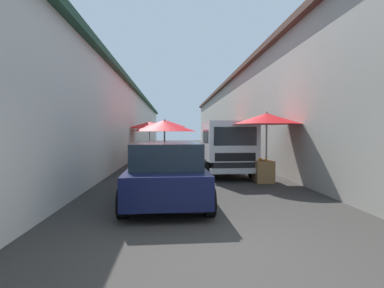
{
  "coord_description": "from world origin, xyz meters",
  "views": [
    {
      "loc": [
        -3.56,
        0.78,
        1.7
      ],
      "look_at": [
        9.36,
        -0.02,
        1.18
      ],
      "focal_mm": 27.95,
      "sensor_mm": 36.0,
      "label": 1
    }
  ],
  "objects_px": {
    "fruit_stall_far_left": "(164,131)",
    "hatchback_car": "(166,172)",
    "delivery_truck": "(225,149)",
    "fruit_stall_near_left": "(150,128)",
    "fruit_stall_far_right": "(266,127)",
    "fruit_stall_mid_lane": "(164,132)",
    "vendor_by_crates": "(216,143)",
    "fruit_stall_near_right": "(221,131)"
  },
  "relations": [
    {
      "from": "fruit_stall_far_right",
      "to": "hatchback_car",
      "type": "xyz_separation_m",
      "value": [
        -2.62,
        3.27,
        -1.13
      ]
    },
    {
      "from": "fruit_stall_far_left",
      "to": "fruit_stall_far_right",
      "type": "bearing_deg",
      "value": -127.88
    },
    {
      "from": "fruit_stall_far_left",
      "to": "delivery_truck",
      "type": "bearing_deg",
      "value": -117.66
    },
    {
      "from": "fruit_stall_near_left",
      "to": "hatchback_car",
      "type": "relative_size",
      "value": 0.73
    },
    {
      "from": "fruit_stall_far_right",
      "to": "fruit_stall_mid_lane",
      "type": "bearing_deg",
      "value": 33.58
    },
    {
      "from": "fruit_stall_mid_lane",
      "to": "delivery_truck",
      "type": "xyz_separation_m",
      "value": [
        -3.94,
        -2.48,
        -0.65
      ]
    },
    {
      "from": "fruit_stall_far_left",
      "to": "delivery_truck",
      "type": "distance_m",
      "value": 2.78
    },
    {
      "from": "fruit_stall_near_left",
      "to": "fruit_stall_far_left",
      "type": "bearing_deg",
      "value": -169.92
    },
    {
      "from": "fruit_stall_mid_lane",
      "to": "fruit_stall_far_right",
      "type": "distance_m",
      "value": 6.5
    },
    {
      "from": "fruit_stall_mid_lane",
      "to": "delivery_truck",
      "type": "distance_m",
      "value": 4.71
    },
    {
      "from": "hatchback_car",
      "to": "delivery_truck",
      "type": "relative_size",
      "value": 0.79
    },
    {
      "from": "fruit_stall_near_left",
      "to": "fruit_stall_far_right",
      "type": "distance_m",
      "value": 9.74
    },
    {
      "from": "fruit_stall_near_right",
      "to": "delivery_truck",
      "type": "height_order",
      "value": "fruit_stall_near_right"
    },
    {
      "from": "delivery_truck",
      "to": "vendor_by_crates",
      "type": "height_order",
      "value": "delivery_truck"
    },
    {
      "from": "fruit_stall_far_right",
      "to": "fruit_stall_near_left",
      "type": "bearing_deg",
      "value": 27.8
    },
    {
      "from": "fruit_stall_near_left",
      "to": "vendor_by_crates",
      "type": "distance_m",
      "value": 5.25
    },
    {
      "from": "hatchback_car",
      "to": "vendor_by_crates",
      "type": "relative_size",
      "value": 2.49
    },
    {
      "from": "fruit_stall_mid_lane",
      "to": "fruit_stall_near_right",
      "type": "xyz_separation_m",
      "value": [
        2.7,
        -3.4,
        0.03
      ]
    },
    {
      "from": "fruit_stall_near_right",
      "to": "fruit_stall_far_right",
      "type": "height_order",
      "value": "fruit_stall_far_right"
    },
    {
      "from": "hatchback_car",
      "to": "delivery_truck",
      "type": "bearing_deg",
      "value": -27.82
    },
    {
      "from": "fruit_stall_mid_lane",
      "to": "delivery_truck",
      "type": "height_order",
      "value": "fruit_stall_mid_lane"
    },
    {
      "from": "fruit_stall_mid_lane",
      "to": "fruit_stall_far_right",
      "type": "xyz_separation_m",
      "value": [
        -5.41,
        -3.59,
        0.17
      ]
    },
    {
      "from": "vendor_by_crates",
      "to": "hatchback_car",
      "type": "bearing_deg",
      "value": 166.88
    },
    {
      "from": "fruit_stall_near_left",
      "to": "fruit_stall_mid_lane",
      "type": "relative_size",
      "value": 1.21
    },
    {
      "from": "hatchback_car",
      "to": "vendor_by_crates",
      "type": "xyz_separation_m",
      "value": [
        13.75,
        -3.2,
        0.18
      ]
    },
    {
      "from": "fruit_stall_near_left",
      "to": "delivery_truck",
      "type": "xyz_separation_m",
      "value": [
        -7.14,
        -3.43,
        -0.93
      ]
    },
    {
      "from": "fruit_stall_far_left",
      "to": "delivery_truck",
      "type": "relative_size",
      "value": 0.54
    },
    {
      "from": "fruit_stall_near_left",
      "to": "vendor_by_crates",
      "type": "relative_size",
      "value": 1.81
    },
    {
      "from": "fruit_stall_near_right",
      "to": "delivery_truck",
      "type": "xyz_separation_m",
      "value": [
        -6.64,
        0.92,
        -0.69
      ]
    },
    {
      "from": "fruit_stall_mid_lane",
      "to": "delivery_truck",
      "type": "bearing_deg",
      "value": -147.81
    },
    {
      "from": "hatchback_car",
      "to": "fruit_stall_far_right",
      "type": "bearing_deg",
      "value": -51.29
    },
    {
      "from": "hatchback_car",
      "to": "vendor_by_crates",
      "type": "height_order",
      "value": "vendor_by_crates"
    },
    {
      "from": "delivery_truck",
      "to": "fruit_stall_mid_lane",
      "type": "bearing_deg",
      "value": 32.19
    },
    {
      "from": "fruit_stall_near_left",
      "to": "fruit_stall_far_left",
      "type": "distance_m",
      "value": 5.99
    },
    {
      "from": "vendor_by_crates",
      "to": "fruit_stall_mid_lane",
      "type": "bearing_deg",
      "value": 148.31
    },
    {
      "from": "delivery_truck",
      "to": "vendor_by_crates",
      "type": "relative_size",
      "value": 3.15
    },
    {
      "from": "fruit_stall_mid_lane",
      "to": "hatchback_car",
      "type": "distance_m",
      "value": 8.09
    },
    {
      "from": "fruit_stall_near_left",
      "to": "fruit_stall_far_right",
      "type": "xyz_separation_m",
      "value": [
        -8.61,
        -4.54,
        -0.11
      ]
    },
    {
      "from": "fruit_stall_far_left",
      "to": "hatchback_car",
      "type": "bearing_deg",
      "value": -177.57
    },
    {
      "from": "fruit_stall_far_right",
      "to": "fruit_stall_far_left",
      "type": "relative_size",
      "value": 0.89
    },
    {
      "from": "vendor_by_crates",
      "to": "fruit_stall_near_right",
      "type": "bearing_deg",
      "value": 177.47
    },
    {
      "from": "fruit_stall_far_right",
      "to": "hatchback_car",
      "type": "relative_size",
      "value": 0.61
    }
  ]
}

